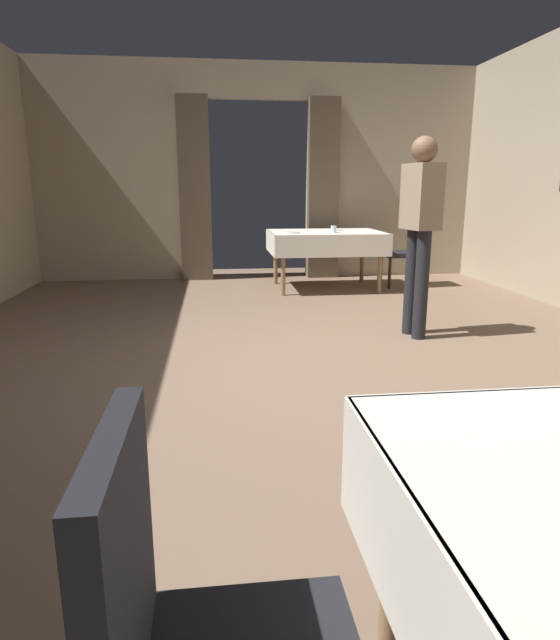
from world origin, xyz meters
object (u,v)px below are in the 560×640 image
at_px(plate_mid_b, 335,230).
at_px(chair_mid_right, 406,248).
at_px(plate_mid_c, 292,233).
at_px(glass_mid_a, 334,229).
at_px(dining_table_mid, 326,238).
at_px(person_waiter_by_doorway, 420,221).

bearing_deg(plate_mid_b, chair_mid_right, -2.94).
distance_m(plate_mid_b, plate_mid_c, 0.70).
height_order(glass_mid_a, plate_mid_c, glass_mid_a).
distance_m(dining_table_mid, plate_mid_b, 0.21).
bearing_deg(plate_mid_b, plate_mid_c, -153.56).
height_order(dining_table_mid, glass_mid_a, glass_mid_a).
distance_m(plate_mid_b, person_waiter_by_doorway, 2.56).
xyz_separation_m(glass_mid_a, person_waiter_by_doorway, (0.27, -2.22, 0.23)).
xyz_separation_m(plate_mid_b, plate_mid_c, (-0.63, -0.31, 0.00)).
relative_size(chair_mid_right, plate_mid_b, 4.65).
relative_size(dining_table_mid, glass_mid_a, 16.45).
bearing_deg(plate_mid_c, plate_mid_b, 26.44).
xyz_separation_m(glass_mid_a, plate_mid_b, (0.10, 0.32, -0.04)).
distance_m(chair_mid_right, glass_mid_a, 1.13).
relative_size(dining_table_mid, plate_mid_b, 7.31).
bearing_deg(plate_mid_c, chair_mid_right, 9.37).
height_order(plate_mid_b, person_waiter_by_doorway, person_waiter_by_doorway).
relative_size(dining_table_mid, person_waiter_by_doorway, 0.85).
relative_size(glass_mid_a, person_waiter_by_doorway, 0.05).
xyz_separation_m(chair_mid_right, person_waiter_by_doorway, (-0.79, -2.49, 0.51)).
bearing_deg(glass_mid_a, person_waiter_by_doorway, -83.18).
bearing_deg(plate_mid_b, person_waiter_by_doorway, -86.20).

